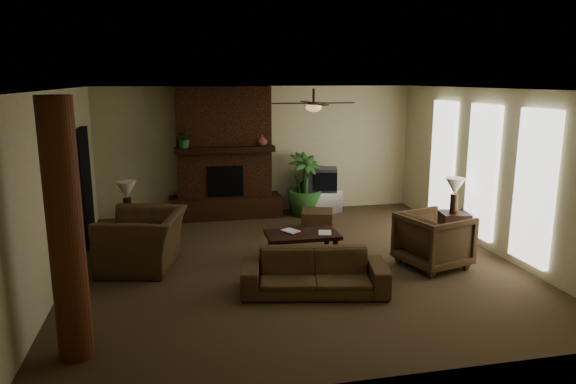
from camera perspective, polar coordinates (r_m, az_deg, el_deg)
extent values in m
plane|color=brown|center=(8.67, 0.56, -7.67)|extent=(7.00, 7.00, 0.00)
plane|color=silver|center=(8.16, 0.60, 11.16)|extent=(7.00, 7.00, 0.00)
plane|color=beige|center=(11.70, -3.20, 4.60)|extent=(7.00, 0.00, 7.00)
plane|color=beige|center=(5.05, 9.37, -5.88)|extent=(7.00, 0.00, 7.00)
plane|color=beige|center=(8.28, -23.77, 0.37)|extent=(0.00, 7.00, 7.00)
plane|color=beige|center=(9.68, 21.25, 2.17)|extent=(0.00, 7.00, 7.00)
cube|color=#492613|center=(11.36, -7.00, 4.29)|extent=(2.00, 0.50, 2.80)
cube|color=#492613|center=(11.48, -6.80, -1.59)|extent=(2.40, 0.70, 0.45)
cube|color=black|center=(11.20, -6.80, 1.17)|extent=(0.75, 0.04, 0.65)
cube|color=black|center=(11.07, -6.88, 4.61)|extent=(2.10, 0.28, 0.12)
cube|color=white|center=(11.02, 16.49, 3.37)|extent=(0.08, 0.85, 2.35)
cube|color=white|center=(9.83, 20.35, 2.08)|extent=(0.08, 0.85, 2.35)
cube|color=white|center=(8.70, 25.24, 0.43)|extent=(0.08, 0.85, 2.35)
cylinder|color=brown|center=(5.88, -23.04, -4.09)|extent=(0.36, 0.36, 2.80)
cube|color=black|center=(10.08, -21.28, 0.50)|extent=(0.10, 1.00, 2.10)
cylinder|color=#2E2014|center=(8.54, 2.81, 10.39)|extent=(0.04, 0.04, 0.24)
cylinder|color=#2E2014|center=(8.55, 2.80, 9.59)|extent=(0.20, 0.20, 0.06)
ellipsoid|color=#F2BF72|center=(8.55, 2.80, 9.18)|extent=(0.26, 0.26, 0.14)
cube|color=black|center=(8.66, 5.40, 9.65)|extent=(0.55, 0.12, 0.01)
cube|color=black|center=(8.46, 0.14, 9.64)|extent=(0.55, 0.12, 0.01)
cube|color=black|center=(8.94, 2.14, 9.77)|extent=(0.12, 0.55, 0.01)
cube|color=black|center=(8.16, 3.53, 9.52)|extent=(0.12, 0.55, 0.01)
imported|color=#513A22|center=(7.40, 2.90, -8.00)|extent=(2.11, 0.98, 0.79)
imported|color=#513A22|center=(8.60, -15.55, -4.13)|extent=(1.16, 1.52, 1.19)
imported|color=#513A22|center=(8.66, 15.62, -4.79)|extent=(1.11, 1.15, 0.97)
cube|color=black|center=(8.78, 1.57, -4.68)|extent=(1.20, 0.70, 0.06)
cube|color=black|center=(8.51, -1.33, -6.75)|extent=(0.07, 0.07, 0.37)
cube|color=black|center=(8.74, 5.16, -6.28)|extent=(0.07, 0.07, 0.37)
cube|color=black|center=(8.98, -1.93, -5.73)|extent=(0.07, 0.07, 0.37)
cube|color=black|center=(9.20, 4.24, -5.32)|extent=(0.07, 0.07, 0.37)
cube|color=#513A22|center=(10.41, 3.20, -3.12)|extent=(0.75, 0.75, 0.40)
cube|color=silver|center=(11.77, 3.60, -1.06)|extent=(0.98, 0.78, 0.50)
cube|color=#3D3D40|center=(11.65, 3.71, 1.37)|extent=(0.75, 0.64, 0.52)
cube|color=black|center=(11.40, 4.07, 1.12)|extent=(0.51, 0.16, 0.40)
cylinder|color=#2C2318|center=(11.71, 2.18, -0.61)|extent=(0.34, 0.34, 0.70)
sphere|color=#2C2318|center=(11.66, 2.19, 0.59)|extent=(0.34, 0.34, 0.34)
imported|color=#2F6127|center=(11.50, 1.76, -0.67)|extent=(1.27, 1.57, 0.77)
cube|color=black|center=(9.74, -16.67, -4.25)|extent=(0.51, 0.51, 0.55)
cylinder|color=#2E2014|center=(9.66, -17.07, -1.65)|extent=(0.18, 0.18, 0.35)
cone|color=beige|center=(9.59, -17.19, 0.23)|extent=(0.46, 0.46, 0.30)
cube|color=black|center=(10.15, 17.58, -3.65)|extent=(0.58, 0.58, 0.55)
cylinder|color=#2E2014|center=(10.00, 17.62, -1.22)|extent=(0.17, 0.17, 0.35)
cone|color=beige|center=(9.93, 17.75, 0.60)|extent=(0.43, 0.43, 0.30)
imported|color=#2F6127|center=(10.96, -11.20, 5.57)|extent=(0.45, 0.48, 0.33)
imported|color=brown|center=(11.18, -2.84, 5.64)|extent=(0.26, 0.27, 0.22)
imported|color=#999999|center=(8.72, -0.24, -3.59)|extent=(0.20, 0.13, 0.29)
imported|color=#999999|center=(8.72, 3.34, -3.62)|extent=(0.21, 0.08, 0.29)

